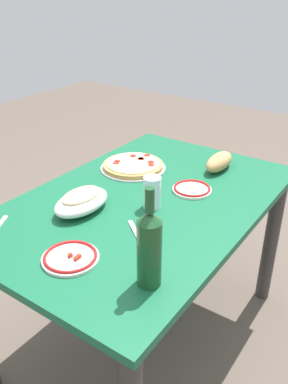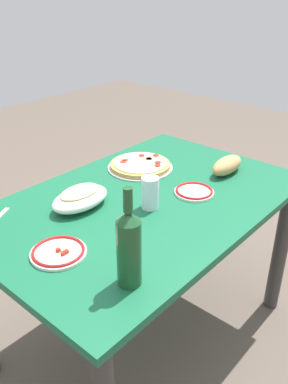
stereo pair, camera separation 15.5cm
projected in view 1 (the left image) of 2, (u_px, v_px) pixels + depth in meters
name	position (u px, v px, depth m)	size (l,w,h in m)	color
ground_plane	(144.00, 334.00, 1.94)	(8.00, 8.00, 0.00)	brown
dining_table	(144.00, 225.00, 1.66)	(1.30, 0.85, 0.74)	#145938
pepperoni_pizza	(133.00, 166.00, 1.86)	(0.30, 0.30, 0.03)	#B7B7BC
baked_pasta_dish	(81.00, 201.00, 1.50)	(0.24, 0.15, 0.08)	white
wine_bottle	(149.00, 247.00, 1.10)	(0.07, 0.07, 0.30)	#194723
water_glass	(152.00, 193.00, 1.51)	(0.07, 0.07, 0.12)	silver
side_plate_near	(70.00, 257.00, 1.25)	(0.18, 0.18, 0.02)	white
side_plate_far	(192.00, 189.00, 1.66)	(0.16, 0.16, 0.02)	white
bread_loaf	(219.00, 162.00, 1.83)	(0.20, 0.08, 0.08)	tan
fork_right	(136.00, 234.00, 1.38)	(0.17, 0.02, 0.01)	#B7B7BC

